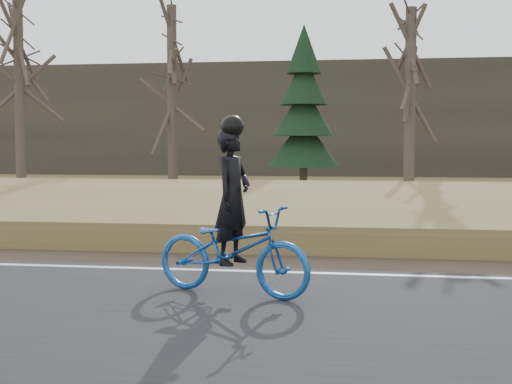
# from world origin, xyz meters

# --- Properties ---
(treeline_backdrop) EXTENTS (120.00, 4.00, 6.00)m
(treeline_backdrop) POSITION_xyz_m (0.00, 30.00, 3.00)
(treeline_backdrop) COLOR #383328
(treeline_backdrop) RESTS_ON ground
(cyclist) EXTENTS (2.03, 1.25, 2.01)m
(cyclist) POSITION_xyz_m (-5.13, -1.22, 0.69)
(cyclist) COLOR #164D9C
(cyclist) RESTS_ON road
(bare_tree_far_left) EXTENTS (0.36, 0.36, 7.67)m
(bare_tree_far_left) POSITION_xyz_m (-15.95, 15.08, 3.83)
(bare_tree_far_left) COLOR #4D4239
(bare_tree_far_left) RESTS_ON ground
(bare_tree_left) EXTENTS (0.36, 0.36, 6.83)m
(bare_tree_left) POSITION_xyz_m (-10.80, 16.86, 3.41)
(bare_tree_left) COLOR #4D4239
(bare_tree_left) RESTS_ON ground
(bare_tree_near_left) EXTENTS (0.36, 0.36, 6.01)m
(bare_tree_near_left) POSITION_xyz_m (-2.29, 14.17, 3.01)
(bare_tree_near_left) COLOR #4D4239
(bare_tree_near_left) RESTS_ON ground
(conifer) EXTENTS (2.60, 2.60, 5.95)m
(conifer) POSITION_xyz_m (-5.85, 16.39, 2.82)
(conifer) COLOR #4D4239
(conifer) RESTS_ON ground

